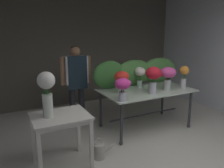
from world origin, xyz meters
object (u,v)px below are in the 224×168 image
display_table_glass (146,95)px  florist (76,77)px  side_table_white (60,122)px  vase_ivory_roses (140,74)px  vase_fuchsia_ranunculus (168,75)px  vase_white_roses_tall (47,91)px  vase_magenta_dahlias (123,87)px  watering_can (99,151)px  vase_scarlet_freesia (122,79)px  vase_crimson_carnations (153,76)px  vase_sunset_stock (184,75)px

display_table_glass → florist: 1.43m
side_table_white → vase_ivory_roses: vase_ivory_roses is taller
vase_fuchsia_ranunculus → vase_white_roses_tall: size_ratio=0.72×
side_table_white → vase_magenta_dahlias: size_ratio=2.05×
side_table_white → watering_can: size_ratio=2.21×
display_table_glass → vase_scarlet_freesia: bearing=180.0°
vase_crimson_carnations → watering_can: (-1.23, -0.34, -0.98)m
florist → vase_sunset_stock: 2.13m
vase_scarlet_freesia → vase_sunset_stock: (1.27, -0.24, 0.00)m
vase_crimson_carnations → vase_magenta_dahlias: bearing=-169.8°
side_table_white → watering_can: 0.78m
display_table_glass → vase_sunset_stock: (0.73, -0.24, 0.38)m
vase_magenta_dahlias → vase_sunset_stock: vase_sunset_stock is taller
side_table_white → vase_crimson_carnations: (1.78, 0.27, 0.43)m
side_table_white → watering_can: bearing=-7.5°
display_table_glass → vase_white_roses_tall: size_ratio=2.83×
display_table_glass → vase_fuchsia_ranunculus: bearing=-31.2°
display_table_glass → vase_ivory_roses: 0.43m
florist → vase_white_roses_tall: 1.59m
vase_crimson_carnations → vase_magenta_dahlias: (-0.70, -0.13, -0.08)m
florist → vase_ivory_roses: florist is taller
vase_scarlet_freesia → vase_ivory_roses: (0.52, 0.19, 0.00)m
vase_scarlet_freesia → side_table_white: bearing=-156.7°
vase_fuchsia_ranunculus → watering_can: (-1.62, -0.42, -0.95)m
vase_sunset_stock → watering_can: vase_sunset_stock is taller
vase_fuchsia_ranunculus → vase_ivory_roses: bearing=132.1°
florist → vase_white_roses_tall: size_ratio=2.59×
vase_crimson_carnations → vase_white_roses_tall: size_ratio=0.79×
display_table_glass → florist: size_ratio=1.09×
display_table_glass → side_table_white: (-1.83, -0.55, 0.00)m
vase_scarlet_freesia → watering_can: (-0.73, -0.63, -0.92)m
display_table_glass → vase_fuchsia_ranunculus: 0.57m
vase_white_roses_tall → vase_magenta_dahlias: bearing=6.8°
vase_crimson_carnations → watering_can: 1.61m
vase_fuchsia_ranunculus → vase_sunset_stock: bearing=-4.1°
side_table_white → vase_crimson_carnations: 1.85m
florist → vase_sunset_stock: bearing=-28.8°
side_table_white → vase_ivory_roses: size_ratio=1.87×
florist → vase_crimson_carnations: 1.53m
vase_scarlet_freesia → vase_ivory_roses: size_ratio=0.98×
display_table_glass → watering_can: size_ratio=4.98×
vase_crimson_carnations → vase_white_roses_tall: vase_white_roses_tall is taller
florist → vase_ivory_roses: 1.27m
vase_crimson_carnations → vase_ivory_roses: vase_crimson_carnations is taller
vase_crimson_carnations → vase_ivory_roses: size_ratio=1.18×
side_table_white → watering_can: side_table_white is taller
watering_can → florist: bearing=84.6°
vase_white_roses_tall → florist: bearing=58.1°
vase_scarlet_freesia → vase_crimson_carnations: bearing=-29.6°
vase_crimson_carnations → vase_scarlet_freesia: vase_crimson_carnations is taller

